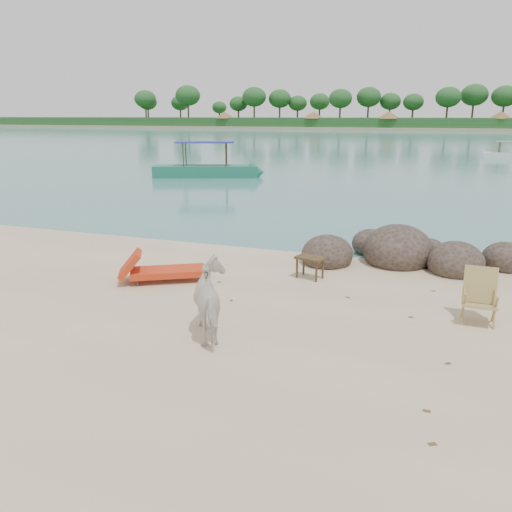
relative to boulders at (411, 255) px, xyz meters
The scene contains 11 objects.
water 84.11m from the boulders, 91.47° to the left, with size 400.00×400.00×0.00m, color #3D7A7A.
far_shore 164.09m from the boulders, 90.76° to the left, with size 420.00×90.00×1.40m, color tan.
far_scenery 130.83m from the boulders, 90.94° to the left, with size 420.00×18.00×9.50m.
boulders is the anchor object (origin of this frame).
cow 6.41m from the boulders, 117.69° to the right, with size 0.68×1.50×1.26m, color silver.
side_table 2.99m from the boulders, 136.37° to the right, with size 0.64×0.41×0.52m, color #342415, non-canonical shape.
lounge_chair 6.17m from the boulders, 147.34° to the right, with size 2.11×0.74×0.63m, color red, non-canonical shape.
deck_chair 3.85m from the boulders, 69.19° to the right, with size 0.63×0.69×0.99m, color #A18E50, non-canonical shape.
boat_near 20.74m from the boulders, 129.81° to the left, with size 7.30×1.64×3.54m, color #1D6C52, non-canonical shape.
boat_mid 38.76m from the boulders, 80.11° to the left, with size 4.96×1.12×2.43m, color silver, non-canonical shape.
dead_leaves 5.58m from the boulders, 113.62° to the right, with size 7.51×7.20×0.00m.
Camera 1 is at (2.54, -7.03, 3.71)m, focal length 35.00 mm.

